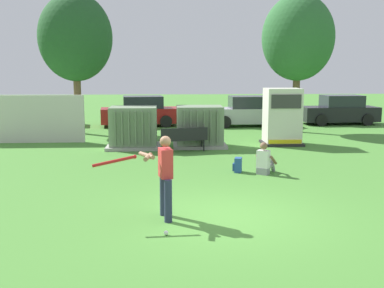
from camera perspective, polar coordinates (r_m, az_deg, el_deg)
ground_plane at (r=10.18m, az=3.85°, el=-8.66°), size 96.00×96.00×0.00m
fence_panel at (r=21.07m, az=-19.24°, el=2.84°), size 4.80×0.12×2.00m
transformer_west at (r=18.75m, az=-7.02°, el=1.92°), size 2.10×1.70×1.62m
transformer_mid_west at (r=18.93m, az=0.91°, el=2.05°), size 2.10×1.70×1.62m
generator_enclosure at (r=19.79m, az=10.76°, el=3.22°), size 1.60×1.40×2.30m
park_bench at (r=17.75m, az=-0.99°, el=0.76°), size 1.84×0.80×0.92m
batter at (r=9.78m, az=-3.51°, el=-3.48°), size 1.61×0.75×1.74m
sports_ball at (r=9.07m, az=-3.14°, el=-10.61°), size 0.09×0.09×0.09m
seated_spectator at (r=14.24m, az=8.72°, el=-2.06°), size 0.69×0.78×0.96m
backpack at (r=14.40m, az=5.51°, el=-2.53°), size 0.32×0.36×0.44m
tree_left at (r=23.40m, az=-13.81°, el=12.28°), size 3.44×3.44×6.58m
tree_center_left at (r=23.88m, az=12.59°, el=12.29°), size 3.46×3.46×6.61m
parked_car_leftmost at (r=27.12m, az=-18.17°, el=3.65°), size 4.39×2.34×1.62m
parked_car_left_of_center at (r=25.94m, az=-6.13°, el=3.82°), size 4.36×2.26×1.62m
parked_car_right_of_center at (r=25.98m, az=6.63°, el=3.82°), size 4.25×2.02×1.62m
parked_car_rightmost at (r=27.95m, az=17.27°, el=3.84°), size 4.26×2.04×1.62m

